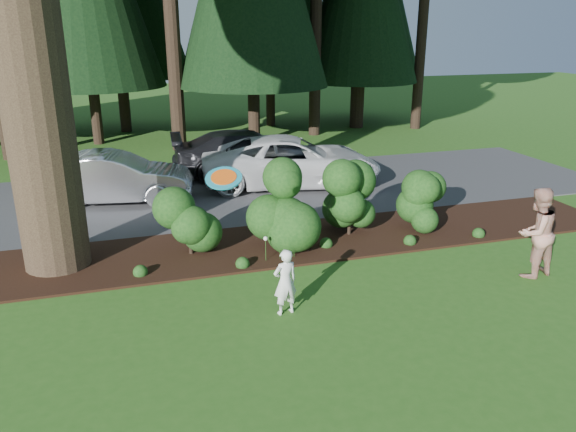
# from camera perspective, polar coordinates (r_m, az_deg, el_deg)

# --- Properties ---
(ground) EXTENTS (80.00, 80.00, 0.00)m
(ground) POSITION_cam_1_polar(r_m,az_deg,el_deg) (9.56, 5.02, -9.82)
(ground) COLOR #2A5A19
(ground) RESTS_ON ground
(mulch_bed) EXTENTS (16.00, 2.50, 0.05)m
(mulch_bed) POSITION_cam_1_polar(r_m,az_deg,el_deg) (12.33, -0.58, -2.79)
(mulch_bed) COLOR black
(mulch_bed) RESTS_ON ground
(driveway) EXTENTS (22.00, 6.00, 0.03)m
(driveway) POSITION_cam_1_polar(r_m,az_deg,el_deg) (16.24, -4.82, 2.50)
(driveway) COLOR #38383A
(driveway) RESTS_ON ground
(shrub_row) EXTENTS (6.53, 1.60, 1.61)m
(shrub_row) POSITION_cam_1_polar(r_m,az_deg,el_deg) (12.19, 3.03, 0.84)
(shrub_row) COLOR #133911
(shrub_row) RESTS_ON ground
(lily_cluster) EXTENTS (0.69, 0.09, 0.57)m
(lily_cluster) POSITION_cam_1_polar(r_m,az_deg,el_deg) (11.32, -0.82, -2.26)
(lily_cluster) COLOR #133911
(lily_cluster) RESTS_ON ground
(car_silver_wagon) EXTENTS (4.29, 2.13, 1.35)m
(car_silver_wagon) POSITION_cam_1_polar(r_m,az_deg,el_deg) (15.66, -17.27, 3.71)
(car_silver_wagon) COLOR silver
(car_silver_wagon) RESTS_ON driveway
(car_white_suv) EXTENTS (5.61, 3.39, 1.45)m
(car_white_suv) POSITION_cam_1_polar(r_m,az_deg,el_deg) (16.61, 0.37, 5.59)
(car_white_suv) COLOR silver
(car_white_suv) RESTS_ON driveway
(car_dark_suv) EXTENTS (4.94, 2.30, 1.40)m
(car_dark_suv) POSITION_cam_1_polar(r_m,az_deg,el_deg) (17.85, -3.98, 6.39)
(car_dark_suv) COLOR black
(car_dark_suv) RESTS_ON driveway
(child) EXTENTS (0.46, 0.35, 1.15)m
(child) POSITION_cam_1_polar(r_m,az_deg,el_deg) (9.28, -0.29, -6.71)
(child) COLOR white
(child) RESTS_ON ground
(adult) EXTENTS (0.97, 0.82, 1.75)m
(adult) POSITION_cam_1_polar(r_m,az_deg,el_deg) (11.53, 23.87, -1.55)
(adult) COLOR #A53216
(adult) RESTS_ON ground
(frisbee) EXTENTS (0.59, 0.54, 0.30)m
(frisbee) POSITION_cam_1_polar(r_m,az_deg,el_deg) (8.61, -6.55, 3.88)
(frisbee) COLOR teal
(frisbee) RESTS_ON ground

